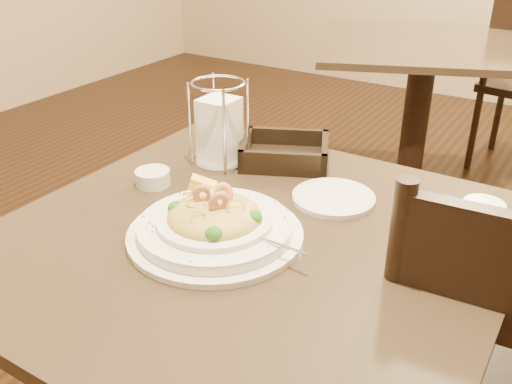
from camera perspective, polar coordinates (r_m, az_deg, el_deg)
The scene contains 9 objects.
main_table at distance 1.21m, azimuth -0.52°, elevation -13.91°, with size 0.90×0.90×0.75m.
background_table at distance 2.76m, azimuth 15.99°, elevation 9.46°, with size 1.17×1.17×0.75m.
dining_chair_near at distance 1.23m, azimuth 22.51°, elevation -16.70°, with size 0.45×0.45×0.93m.
pasta_bowl at distance 1.05m, azimuth -4.14°, elevation -3.17°, with size 0.36×0.33×0.10m.
drink_glass at distance 1.03m, azimuth 21.34°, elevation -3.92°, with size 0.13×0.13×0.12m.
bread_basket at distance 1.35m, azimuth 2.88°, elevation 3.82°, with size 0.25×0.23×0.06m.
napkin_caddy at distance 1.33m, azimuth -3.67°, elevation 6.35°, with size 0.12×0.12×0.20m.
side_plate at distance 1.19m, azimuth 7.76°, elevation -0.58°, with size 0.17×0.17×0.01m, color white.
butter_ramekin at distance 1.26m, azimuth -10.28°, elevation 1.43°, with size 0.08×0.08×0.03m, color white.
Camera 1 is at (0.49, -0.76, 1.31)m, focal length 40.00 mm.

